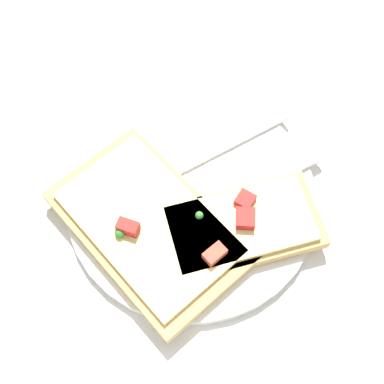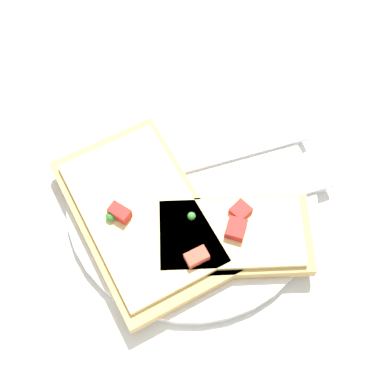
{
  "view_description": "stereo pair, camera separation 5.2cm",
  "coord_description": "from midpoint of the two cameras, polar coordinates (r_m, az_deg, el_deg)",
  "views": [
    {
      "loc": [
        0.22,
        0.06,
        0.49
      ],
      "look_at": [
        0.0,
        0.0,
        0.02
      ],
      "focal_mm": 50.0,
      "sensor_mm": 36.0,
      "label": 1
    },
    {
      "loc": [
        0.2,
        0.11,
        0.49
      ],
      "look_at": [
        0.0,
        0.0,
        0.02
      ],
      "focal_mm": 50.0,
      "sensor_mm": 36.0,
      "label": 2
    }
  ],
  "objects": [
    {
      "name": "fork",
      "position": [
        0.54,
        2.46,
        2.53
      ],
      "size": [
        0.18,
        0.17,
        0.01
      ],
      "rotation": [
        0.0,
        0.0,
        5.53
      ],
      "color": "silver",
      "rests_on": "plate"
    },
    {
      "name": "ground_plane",
      "position": [
        0.54,
        2.74,
        -1.31
      ],
      "size": [
        4.0,
        4.0,
        0.0
      ],
      "primitive_type": "plane",
      "color": "beige"
    },
    {
      "name": "pizza_slice_main",
      "position": [
        0.51,
        -2.5,
        -2.88
      ],
      "size": [
        0.19,
        0.22,
        0.03
      ],
      "rotation": [
        0.0,
        0.0,
        1.02
      ],
      "color": "tan",
      "rests_on": "plate"
    },
    {
      "name": "pizza_slice_corner",
      "position": [
        0.5,
        7.1,
        -5.0
      ],
      "size": [
        0.15,
        0.17,
        0.03
      ],
      "rotation": [
        0.0,
        0.0,
        5.27
      ],
      "color": "tan",
      "rests_on": "plate"
    },
    {
      "name": "knife",
      "position": [
        0.53,
        9.53,
        -1.28
      ],
      "size": [
        0.15,
        0.14,
        0.01
      ],
      "rotation": [
        0.0,
        0.0,
        5.53
      ],
      "color": "silver",
      "rests_on": "plate"
    },
    {
      "name": "plate",
      "position": [
        0.53,
        2.77,
        -1.04
      ],
      "size": [
        0.25,
        0.25,
        0.01
      ],
      "color": "silver",
      "rests_on": "ground"
    },
    {
      "name": "crumb_scatter",
      "position": [
        0.53,
        -0.46,
        0.68
      ],
      "size": [
        0.06,
        0.1,
        0.01
      ],
      "color": "tan",
      "rests_on": "plate"
    }
  ]
}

